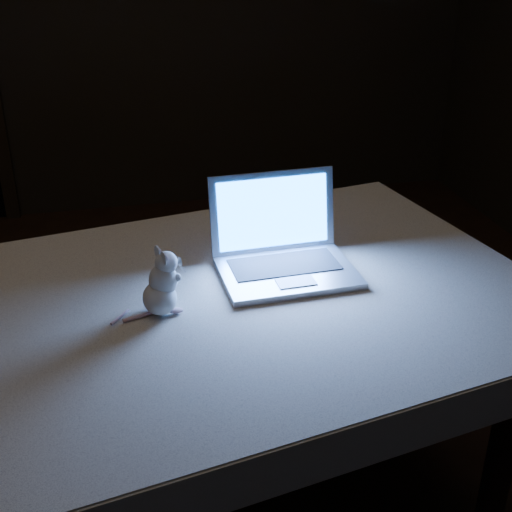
{
  "coord_description": "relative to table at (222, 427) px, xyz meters",
  "views": [
    {
      "loc": [
        -0.02,
        -1.66,
        1.68
      ],
      "look_at": [
        0.33,
        -0.13,
        0.89
      ],
      "focal_mm": 48.0,
      "sensor_mm": 36.0,
      "label": 1
    }
  ],
  "objects": [
    {
      "name": "floor",
      "position": [
        -0.22,
        0.2,
        -0.41
      ],
      "size": [
        5.0,
        5.0,
        0.0
      ],
      "primitive_type": "plane",
      "color": "black",
      "rests_on": "ground"
    },
    {
      "name": "table",
      "position": [
        0.0,
        0.0,
        0.0
      ],
      "size": [
        1.67,
        1.24,
        0.81
      ],
      "primitive_type": null,
      "rotation": [
        0.0,
        0.0,
        0.18
      ],
      "color": "black",
      "rests_on": "floor"
    },
    {
      "name": "tablecloth",
      "position": [
        -0.09,
        -0.04,
        0.36
      ],
      "size": [
        1.66,
        1.14,
        0.11
      ],
      "primitive_type": null,
      "rotation": [
        0.0,
        0.0,
        -0.03
      ],
      "color": "beige",
      "rests_on": "table"
    },
    {
      "name": "laptop",
      "position": [
        0.2,
        0.07,
        0.54
      ],
      "size": [
        0.36,
        0.32,
        0.24
      ],
      "primitive_type": null,
      "rotation": [
        0.0,
        0.0,
        0.04
      ],
      "color": "#AAAAAE",
      "rests_on": "tablecloth"
    },
    {
      "name": "plush_mouse",
      "position": [
        -0.15,
        -0.04,
        0.5
      ],
      "size": [
        0.12,
        0.12,
        0.16
      ],
      "primitive_type": null,
      "rotation": [
        0.0,
        0.0,
        -0.0
      ],
      "color": "silver",
      "rests_on": "tablecloth"
    }
  ]
}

